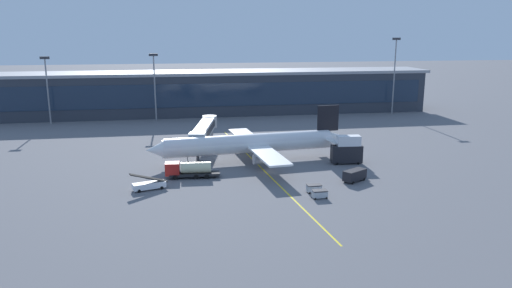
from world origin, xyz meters
TOP-DOWN VIEW (x-y plane):
  - ground_plane at (0.00, 0.00)m, footprint 700.00×700.00m
  - apron_lead_in_line at (-0.52, 2.00)m, footprint 8.16×79.64m
  - terminal_building at (-11.19, 75.51)m, footprint 167.38×18.35m
  - main_airliner at (-2.01, 8.13)m, footprint 46.17×36.77m
  - jet_bridge at (-11.55, 20.29)m, footprint 8.31×25.13m
  - fuel_tanker at (-16.20, -2.13)m, footprint 10.93×3.16m
  - crew_van at (15.88, -9.77)m, footprint 5.36×4.40m
  - catering_lift at (18.80, 3.02)m, footprint 6.96×2.98m
  - belt_loader at (-23.74, -8.47)m, footprint 6.98×3.62m
  - baggage_cart_0 at (6.15, -18.23)m, footprint 2.70×1.70m
  - baggage_cart_1 at (6.05, -15.03)m, footprint 2.70×1.70m
  - apron_light_mast_0 at (57.43, 63.55)m, footprint 2.80×0.50m
  - apron_light_mast_1 at (-57.43, 63.55)m, footprint 2.80×0.50m
  - apron_light_mast_2 at (-24.61, 63.55)m, footprint 2.80×0.50m

SIDE VIEW (x-z plane):
  - ground_plane at x=0.00m, z-range 0.00..0.00m
  - apron_lead_in_line at x=-0.52m, z-range 0.00..0.01m
  - baggage_cart_0 at x=6.15m, z-range 0.04..1.52m
  - baggage_cart_1 at x=6.05m, z-range 0.04..1.52m
  - belt_loader at x=-23.74m, z-range -0.75..2.73m
  - crew_van at x=15.88m, z-range 0.16..2.46m
  - fuel_tanker at x=-16.20m, z-range 0.12..3.37m
  - catering_lift at x=18.80m, z-range -0.08..6.22m
  - main_airliner at x=-2.01m, z-range -1.80..10.26m
  - jet_bridge at x=-11.55m, z-range 1.77..8.69m
  - terminal_building at x=-11.19m, z-range 0.02..15.00m
  - apron_light_mast_1 at x=-57.43m, z-range 1.94..23.02m
  - apron_light_mast_2 at x=-24.61m, z-range 1.95..23.69m
  - apron_light_mast_0 at x=57.43m, z-range 2.03..28.51m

